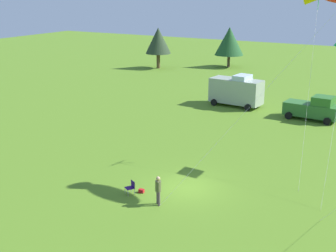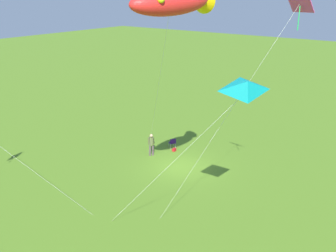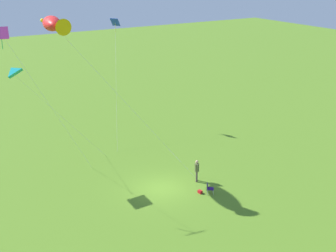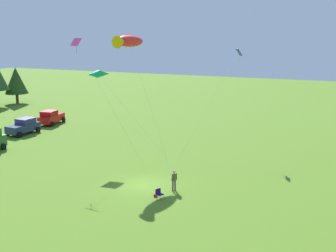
% 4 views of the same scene
% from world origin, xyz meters
% --- Properties ---
extents(ground_plane, '(160.00, 160.00, 0.00)m').
position_xyz_m(ground_plane, '(0.00, 0.00, 0.00)').
color(ground_plane, '#517A20').
extents(person_kite_flyer, '(0.52, 0.48, 1.74)m').
position_xyz_m(person_kite_flyer, '(-0.33, -2.90, 1.02)').
color(person_kite_flyer, '#574549').
rests_on(person_kite_flyer, ground).
extents(folding_chair, '(0.66, 0.66, 0.82)m').
position_xyz_m(folding_chair, '(-2.49, -2.48, 0.49)').
color(folding_chair, '#29115E').
rests_on(folding_chair, ground).
extents(backpack_on_grass, '(0.35, 0.26, 0.22)m').
position_xyz_m(backpack_on_grass, '(-2.07, -2.00, 0.11)').
color(backpack_on_grass, '#B3171A').
rests_on(backpack_on_grass, ground).
extents(kite_large_fish, '(10.08, 9.05, 12.22)m').
position_xyz_m(kite_large_fish, '(7.30, 4.84, 11.58)').
color(kite_large_fish, red).
rests_on(kite_large_fish, ground).
extents(kite_diamond_rainbow, '(1.60, 6.72, 11.90)m').
position_xyz_m(kite_diamond_rainbow, '(5.05, 8.95, 11.15)').
color(kite_diamond_rainbow, '#D83D95').
rests_on(kite_diamond_rainbow, ground).
extents(kite_diamond_blue, '(8.34, 4.41, 10.63)m').
position_xyz_m(kite_diamond_blue, '(15.71, -4.07, 9.85)').
color(kite_diamond_blue, blue).
rests_on(kite_diamond_blue, ground).
extents(kite_delta_teal, '(1.88, 8.20, 8.95)m').
position_xyz_m(kite_delta_teal, '(7.36, 8.23, 8.43)').
color(kite_delta_teal, '#0B8D92').
rests_on(kite_delta_teal, ground).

